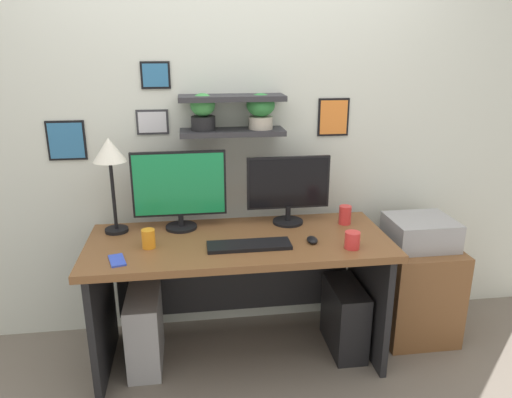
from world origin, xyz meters
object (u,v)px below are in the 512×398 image
Objects in this scene: cell_phone at (117,260)px; computer_tower_left at (145,330)px; monitor_left at (179,188)px; computer_mouse at (312,240)px; drawer_cabinet at (414,288)px; printer at (420,232)px; desk at (239,269)px; keyboard at (249,245)px; computer_tower_right at (345,317)px; coffee_mug at (352,240)px; desk_lamp at (110,157)px; pen_cup at (148,239)px; water_cup at (345,215)px; monitor_right at (288,187)px.

computer_tower_left is at bearing 53.38° from cell_phone.
computer_mouse is (0.70, -0.32, -0.23)m from monitor_left.
drawer_cabinet is 1.57× the size of printer.
desk is 0.28m from keyboard.
cell_phone is at bearing -171.28° from computer_tower_right.
cell_phone is at bearing 179.69° from coffee_mug.
desk_lamp is 0.90× the size of drawer_cabinet.
keyboard is 4.40× the size of pen_cup.
monitor_left reaches higher than desk.
water_cup is 0.25× the size of computer_tower_left.
drawer_cabinet is (1.12, 0.07, -0.24)m from desk.
desk is at bearing 174.64° from computer_tower_right.
coffee_mug is 1.06m from pen_cup.
desk_lamp is 5.99× the size of coffee_mug.
keyboard is at bearing -169.41° from computer_tower_right.
monitor_right is 0.86m from printer.
desk is 1.14m from drawer_cabinet.
computer_mouse is at bearing 151.21° from coffee_mug.
water_cup is at bearing 176.47° from printer.
desk_lamp is 1.64m from computer_tower_right.
monitor_right is (0.63, -0.00, -0.02)m from monitor_left.
keyboard reaches higher than computer_tower_left.
pen_cup is (0.20, -0.26, -0.38)m from desk_lamp.
monitor_right reaches higher than pen_cup.
desk_lamp is at bearing 155.88° from keyboard.
drawer_cabinet is at bearing 16.78° from computer_mouse.
monitor_right reaches higher than desk.
drawer_cabinet is (1.80, -0.09, -0.88)m from desk_lamp.
keyboard is at bearing -156.45° from water_cup.
coffee_mug is 0.22× the size of computer_tower_right.
monitor_left is (-0.31, 0.16, 0.45)m from desk.
cell_phone is 1.56× the size of coffee_mug.
desk_lamp is at bearing 177.23° from drawer_cabinet.
monitor_right reaches higher than keyboard.
keyboard is 0.74× the size of drawer_cabinet.
computer_tower_left is at bearing 179.28° from computer_tower_right.
cell_phone is 1.38m from computer_tower_right.
desk is 1.13m from printer.
keyboard is (-0.27, -0.33, -0.21)m from monitor_right.
desk is 0.47m from computer_mouse.
desk_lamp reaches higher than desk.
monitor_left reaches higher than keyboard.
desk_lamp is 1.42× the size of printer.
desk_lamp reaches higher than printer.
computer_tower_left is at bearing -138.02° from monitor_left.
pen_cup is at bearing -122.05° from monitor_left.
monitor_right reaches higher than printer.
printer is (0.55, 0.32, -0.11)m from coffee_mug.
water_cup is at bearing 83.55° from computer_tower_right.
coffee_mug is 0.62m from computer_tower_right.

